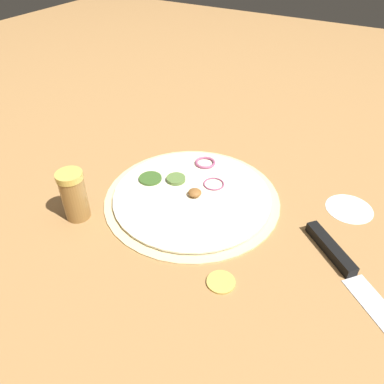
# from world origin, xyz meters

# --- Properties ---
(ground_plane) EXTENTS (3.00, 3.00, 0.00)m
(ground_plane) POSITION_xyz_m (0.00, 0.00, 0.00)
(ground_plane) COLOR #9E703F
(pizza) EXTENTS (0.34, 0.34, 0.02)m
(pizza) POSITION_xyz_m (0.00, -0.00, 0.01)
(pizza) COLOR beige
(pizza) RESTS_ON ground_plane
(knife) EXTENTS (0.25, 0.22, 0.02)m
(knife) POSITION_xyz_m (-0.31, 0.04, 0.01)
(knife) COLOR silver
(knife) RESTS_ON ground_plane
(spice_jar) EXTENTS (0.05, 0.05, 0.10)m
(spice_jar) POSITION_xyz_m (0.16, 0.15, 0.05)
(spice_jar) COLOR olive
(spice_jar) RESTS_ON ground_plane
(loose_cap) EXTENTS (0.05, 0.05, 0.01)m
(loose_cap) POSITION_xyz_m (-0.14, 0.16, 0.00)
(loose_cap) COLOR gold
(loose_cap) RESTS_ON ground_plane
(flour_patch) EXTENTS (0.09, 0.09, 0.00)m
(flour_patch) POSITION_xyz_m (-0.28, -0.12, 0.00)
(flour_patch) COLOR white
(flour_patch) RESTS_ON ground_plane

